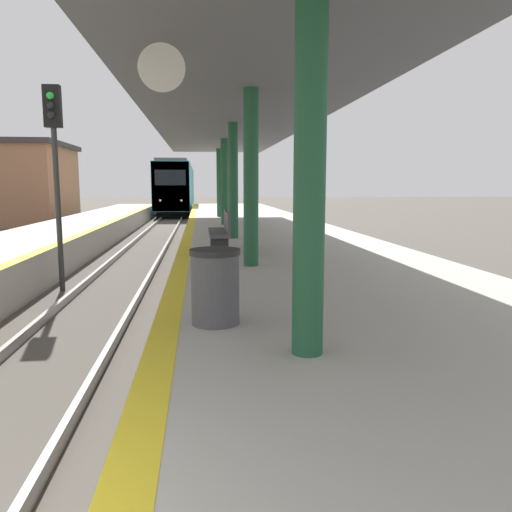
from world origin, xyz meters
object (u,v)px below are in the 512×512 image
signal_mid (55,149)px  trash_bin (215,286)px  train (178,188)px  bench (222,230)px

signal_mid → trash_bin: 7.35m
signal_mid → trash_bin: signal_mid is taller
trash_bin → train: bearing=93.0°
train → bench: size_ratio=11.92×
train → signal_mid: 34.93m
bench → train: bearing=94.1°
train → bench: train is taller
train → bench: (2.51, -35.26, -0.81)m
signal_mid → bench: size_ratio=2.41×
train → signal_mid: bearing=-91.9°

